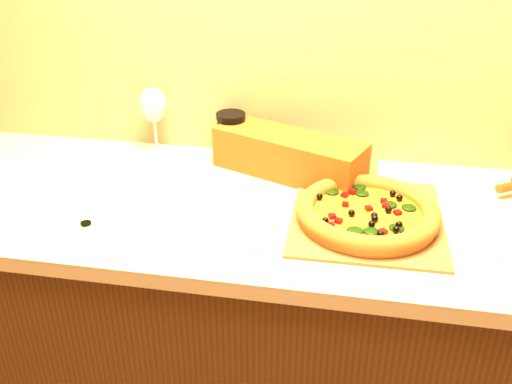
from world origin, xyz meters
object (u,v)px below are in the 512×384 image
(pizza_peel, at_px, (367,214))
(dark_jar, at_px, (231,135))
(pizza, at_px, (368,213))
(wine_glass, at_px, (153,107))

(pizza_peel, xyz_separation_m, dark_jar, (-0.41, 0.28, 0.07))
(pizza, relative_size, wine_glass, 1.71)
(pizza_peel, distance_m, pizza, 0.04)
(pizza_peel, height_order, dark_jar, dark_jar)
(pizza, distance_m, wine_glass, 0.73)
(wine_glass, height_order, dark_jar, wine_glass)
(dark_jar, bearing_deg, pizza_peel, -34.97)
(pizza_peel, xyz_separation_m, wine_glass, (-0.65, 0.29, 0.14))
(pizza, xyz_separation_m, wine_glass, (-0.65, 0.33, 0.11))
(wine_glass, relative_size, dark_jar, 1.44)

